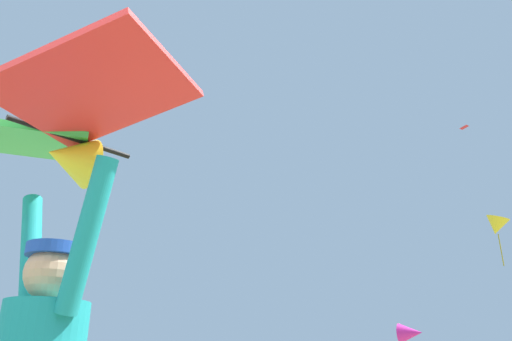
{
  "coord_description": "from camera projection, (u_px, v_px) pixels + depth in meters",
  "views": [
    {
      "loc": [
        1.82,
        -1.27,
        1.1
      ],
      "look_at": [
        0.01,
        1.79,
        2.54
      ],
      "focal_mm": 35.8,
      "sensor_mm": 36.0,
      "label": 1
    }
  ],
  "objects": [
    {
      "name": "held_stunt_kite",
      "position": [
        61.0,
        131.0,
        2.32
      ],
      "size": [
        1.54,
        0.98,
        0.38
      ],
      "color": "black"
    },
    {
      "name": "distant_kite_red_high_right",
      "position": [
        464.0,
        127.0,
        36.55
      ],
      "size": [
        0.75,
        0.76,
        0.21
      ],
      "color": "red"
    },
    {
      "name": "distant_kite_yellow_mid_left",
      "position": [
        497.0,
        226.0,
        24.44
      ],
      "size": [
        1.28,
        1.19,
        2.55
      ],
      "color": "yellow"
    }
  ]
}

